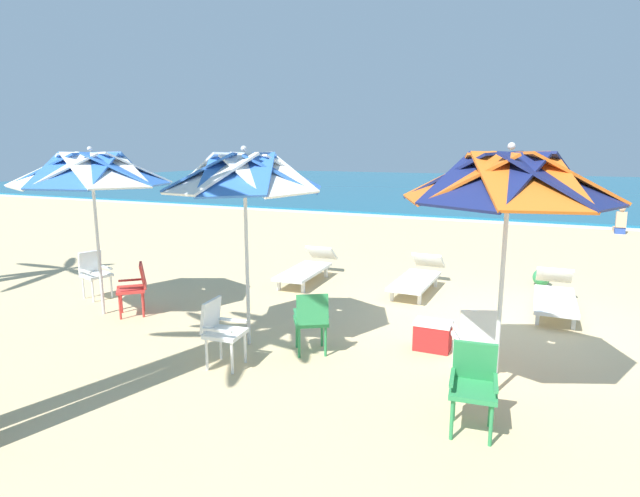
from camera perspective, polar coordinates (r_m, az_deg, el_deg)
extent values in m
plane|color=#D3B784|center=(8.50, 19.58, -8.12)|extent=(80.00, 80.00, 0.00)
cube|color=#19607F|center=(38.40, 23.18, 6.29)|extent=(80.00, 36.00, 0.10)
cube|color=white|center=(20.19, 22.27, 2.62)|extent=(80.00, 0.70, 0.01)
cylinder|color=silver|center=(5.86, 19.71, -5.24)|extent=(0.05, 0.05, 2.25)
cube|color=orange|center=(5.84, 25.63, 7.27)|extent=(1.24, 1.17, 0.53)
cube|color=navy|center=(6.14, 22.82, 7.63)|extent=(1.18, 1.23, 0.53)
cube|color=orange|center=(6.16, 18.94, 7.90)|extent=(1.17, 1.24, 0.53)
cube|color=navy|center=(5.90, 15.82, 7.97)|extent=(1.23, 1.18, 0.53)
cube|color=orange|center=(5.49, 15.20, 7.79)|extent=(1.24, 1.17, 0.53)
cube|color=navy|center=(5.16, 17.93, 7.45)|extent=(1.18, 1.23, 0.53)
cube|color=orange|center=(5.14, 22.55, 7.13)|extent=(1.17, 1.24, 0.53)
cube|color=navy|center=(5.43, 25.74, 7.05)|extent=(1.23, 1.18, 0.53)
sphere|color=silver|center=(5.64, 20.80, 10.74)|extent=(0.08, 0.08, 0.08)
cube|color=#2D8C4C|center=(5.23, 16.88, -15.11)|extent=(0.48, 0.48, 0.05)
cube|color=#2D8C4C|center=(5.32, 17.06, -12.00)|extent=(0.43, 0.14, 0.40)
cube|color=#2D8C4C|center=(5.19, 19.22, -14.14)|extent=(0.08, 0.40, 0.03)
cube|color=#2D8C4C|center=(5.19, 14.68, -13.88)|extent=(0.08, 0.40, 0.03)
cylinder|color=#2D8C4C|center=(5.19, 18.73, -18.38)|extent=(0.04, 0.04, 0.41)
cylinder|color=#2D8C4C|center=(5.18, 14.64, -18.14)|extent=(0.04, 0.04, 0.41)
cylinder|color=#2D8C4C|center=(5.50, 18.68, -16.60)|extent=(0.04, 0.04, 0.41)
cylinder|color=#2D8C4C|center=(5.50, 14.86, -16.38)|extent=(0.04, 0.04, 0.41)
cube|color=white|center=(6.51, 16.87, -9.77)|extent=(0.57, 0.57, 0.05)
cube|color=white|center=(6.26, 17.45, -8.49)|extent=(0.42, 0.24, 0.40)
cube|color=white|center=(6.43, 15.18, -8.92)|extent=(0.18, 0.38, 0.03)
cube|color=white|center=(6.53, 18.64, -8.80)|extent=(0.18, 0.38, 0.03)
cylinder|color=white|center=(6.72, 14.90, -11.15)|extent=(0.04, 0.04, 0.41)
cylinder|color=white|center=(6.80, 17.84, -11.03)|extent=(0.04, 0.04, 0.41)
cylinder|color=white|center=(6.40, 15.59, -12.33)|extent=(0.04, 0.04, 0.41)
cylinder|color=white|center=(6.49, 18.69, -12.18)|extent=(0.04, 0.04, 0.41)
cylinder|color=silver|center=(7.02, -8.22, -2.05)|extent=(0.05, 0.05, 2.25)
cube|color=blue|center=(6.78, -4.09, 8.58)|extent=(1.19, 1.15, 0.53)
cube|color=white|center=(7.16, -5.05, 8.71)|extent=(1.14, 1.22, 0.53)
cube|color=blue|center=(7.37, -7.83, 8.71)|extent=(1.15, 1.19, 0.53)
cube|color=white|center=(7.28, -10.95, 8.59)|extent=(1.22, 1.14, 0.53)
cube|color=blue|center=(6.96, -12.85, 8.40)|extent=(1.19, 1.15, 0.53)
cube|color=white|center=(6.56, -12.32, 8.27)|extent=(1.14, 1.22, 0.53)
cube|color=blue|center=(6.33, -9.33, 8.28)|extent=(1.15, 1.19, 0.53)
cube|color=white|center=(6.43, -5.78, 8.41)|extent=(1.22, 1.14, 0.53)
sphere|color=silver|center=(6.84, -8.60, 11.08)|extent=(0.08, 0.08, 0.08)
cube|color=#2D8C4C|center=(6.87, -1.04, -8.17)|extent=(0.60, 0.60, 0.05)
cube|color=#2D8C4C|center=(6.61, -0.86, -6.90)|extent=(0.41, 0.30, 0.40)
cube|color=#2D8C4C|center=(6.82, -2.73, -7.37)|extent=(0.24, 0.36, 0.03)
cube|color=#2D8C4C|center=(6.86, 0.63, -7.24)|extent=(0.24, 0.36, 0.03)
cylinder|color=#2D8C4C|center=(7.10, -2.63, -9.53)|extent=(0.04, 0.04, 0.41)
cylinder|color=#2D8C4C|center=(7.13, 0.23, -9.41)|extent=(0.04, 0.04, 0.41)
cylinder|color=#2D8C4C|center=(6.77, -2.37, -10.58)|extent=(0.04, 0.04, 0.41)
cylinder|color=#2D8C4C|center=(6.81, 0.63, -10.45)|extent=(0.04, 0.04, 0.41)
cube|color=white|center=(6.54, -10.61, -9.40)|extent=(0.48, 0.48, 0.05)
cube|color=white|center=(6.56, -12.22, -7.31)|extent=(0.13, 0.43, 0.40)
cube|color=white|center=(6.66, -9.81, -7.96)|extent=(0.40, 0.08, 0.03)
cube|color=white|center=(6.34, -11.52, -9.05)|extent=(0.40, 0.08, 0.03)
cylinder|color=white|center=(6.69, -8.45, -10.98)|extent=(0.04, 0.04, 0.41)
cylinder|color=white|center=(6.40, -9.89, -12.07)|extent=(0.04, 0.04, 0.41)
cylinder|color=white|center=(6.84, -11.13, -10.55)|extent=(0.04, 0.04, 0.41)
cylinder|color=white|center=(6.56, -12.66, -11.58)|extent=(0.04, 0.04, 0.41)
cylinder|color=silver|center=(9.02, -23.73, 0.00)|extent=(0.05, 0.05, 2.23)
cube|color=blue|center=(8.64, -20.83, 8.39)|extent=(1.37, 1.28, 0.54)
cube|color=white|center=(9.09, -20.87, 8.49)|extent=(1.29, 1.35, 0.54)
cube|color=blue|center=(9.41, -22.85, 8.42)|extent=(1.28, 1.37, 0.54)
cube|color=white|center=(9.43, -25.60, 8.20)|extent=(1.35, 1.29, 0.54)
cube|color=blue|center=(9.15, -27.74, 7.96)|extent=(1.37, 1.28, 0.54)
cube|color=white|center=(8.70, -28.06, 7.83)|extent=(1.29, 1.35, 0.54)
cube|color=blue|center=(8.35, -26.12, 7.91)|extent=(1.28, 1.37, 0.54)
cube|color=white|center=(8.33, -23.01, 8.16)|extent=(1.35, 1.29, 0.54)
sphere|color=silver|center=(8.87, -24.55, 10.19)|extent=(0.08, 0.08, 0.08)
cube|color=red|center=(8.92, -20.55, -4.34)|extent=(0.62, 0.62, 0.05)
cube|color=red|center=(8.85, -19.36, -2.87)|extent=(0.35, 0.37, 0.40)
cube|color=red|center=(8.70, -20.65, -3.99)|extent=(0.32, 0.29, 0.03)
cube|color=red|center=(9.08, -20.55, -3.35)|extent=(0.32, 0.29, 0.03)
cylinder|color=red|center=(8.82, -21.64, -6.16)|extent=(0.04, 0.04, 0.41)
cylinder|color=red|center=(9.16, -21.52, -5.53)|extent=(0.04, 0.04, 0.41)
cylinder|color=red|center=(8.80, -19.34, -6.04)|extent=(0.04, 0.04, 0.41)
cylinder|color=red|center=(9.14, -19.31, -5.40)|extent=(0.04, 0.04, 0.41)
cube|color=white|center=(10.15, -23.91, -2.76)|extent=(0.54, 0.54, 0.05)
cube|color=white|center=(10.28, -24.52, -1.36)|extent=(0.20, 0.43, 0.40)
cube|color=white|center=(10.21, -22.97, -1.97)|extent=(0.39, 0.15, 0.03)
cube|color=white|center=(10.04, -24.98, -2.35)|extent=(0.39, 0.15, 0.03)
cylinder|color=white|center=(10.13, -22.47, -4.03)|extent=(0.04, 0.04, 0.41)
cylinder|color=white|center=(9.98, -24.25, -4.40)|extent=(0.04, 0.04, 0.41)
cylinder|color=white|center=(10.43, -23.39, -3.68)|extent=(0.04, 0.04, 0.41)
cylinder|color=white|center=(10.29, -25.13, -4.02)|extent=(0.04, 0.04, 0.41)
cube|color=white|center=(9.27, 24.98, -5.33)|extent=(0.66, 1.71, 0.06)
cube|color=white|center=(10.24, 24.92, -2.74)|extent=(0.61, 0.49, 0.36)
cube|color=white|center=(8.71, 26.71, -7.46)|extent=(0.06, 0.06, 0.22)
cube|color=white|center=(8.69, 23.32, -7.23)|extent=(0.06, 0.06, 0.22)
cube|color=white|center=(9.93, 26.30, -5.23)|extent=(0.06, 0.06, 0.22)
cube|color=white|center=(9.91, 23.34, -5.01)|extent=(0.06, 0.06, 0.22)
cube|color=white|center=(9.79, 10.67, -3.61)|extent=(0.68, 1.72, 0.06)
cube|color=white|center=(10.75, 12.14, -1.32)|extent=(0.62, 0.49, 0.36)
cube|color=white|center=(9.17, 11.17, -5.55)|extent=(0.06, 0.06, 0.22)
cube|color=white|center=(9.30, 8.10, -5.21)|extent=(0.06, 0.06, 0.22)
cube|color=white|center=(10.37, 12.91, -3.67)|extent=(0.06, 0.06, 0.22)
cube|color=white|center=(10.49, 10.17, -3.40)|extent=(0.06, 0.06, 0.22)
cube|color=white|center=(10.36, -1.88, -2.60)|extent=(0.73, 1.73, 0.06)
cube|color=white|center=(11.28, 0.18, -0.48)|extent=(0.63, 0.51, 0.36)
cube|color=white|center=(9.73, -1.93, -4.36)|extent=(0.06, 0.06, 0.22)
cube|color=white|center=(9.94, -4.66, -4.07)|extent=(0.06, 0.06, 0.22)
cube|color=white|center=(10.88, 0.67, -2.69)|extent=(0.06, 0.06, 0.22)
cube|color=white|center=(11.06, -1.82, -2.46)|extent=(0.06, 0.06, 0.22)
cube|color=red|center=(7.20, 12.58, -9.72)|extent=(0.48, 0.32, 0.36)
cube|color=white|center=(7.14, 12.64, -8.21)|extent=(0.50, 0.34, 0.04)
sphere|color=#2D8C4C|center=(11.14, 23.72, -3.00)|extent=(0.34, 0.34, 0.34)
cube|color=#2D4CA5|center=(19.17, 30.73, 1.75)|extent=(0.30, 0.24, 0.20)
cube|color=tan|center=(19.11, 30.84, 2.81)|extent=(0.30, 0.25, 0.54)
sphere|color=tan|center=(19.06, 30.95, 3.87)|extent=(0.20, 0.20, 0.20)
cube|color=tan|center=(19.57, 30.59, 1.84)|extent=(0.26, 0.76, 0.14)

